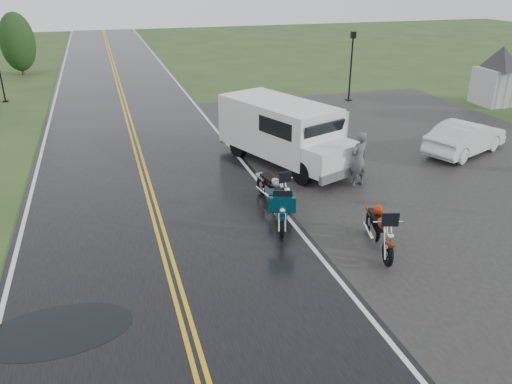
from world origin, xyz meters
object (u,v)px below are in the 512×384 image
van_white (304,152)px  motorcycle_silver (286,196)px  motorcycle_red (389,243)px  visitor_center (501,61)px  lamp_post_far_right (351,67)px  motorcycle_teal (282,217)px  person_at_van (359,160)px  sedan_white (466,138)px

van_white → motorcycle_silver: bearing=-144.9°
motorcycle_red → van_white: 5.62m
motorcycle_red → motorcycle_silver: (-1.41, 3.50, -0.03)m
van_white → visitor_center: bearing=6.4°
visitor_center → lamp_post_far_right: size_ratio=4.09×
motorcycle_teal → van_white: (2.01, 3.43, 0.53)m
motorcycle_silver → van_white: van_white is taller
van_white → person_at_van: size_ratio=3.20×
motorcycle_silver → sedan_white: (8.95, 3.18, 0.01)m
motorcycle_silver → sedan_white: 9.49m
motorcycle_red → lamp_post_far_right: size_ratio=0.60×
person_at_van → lamp_post_far_right: lamp_post_far_right is taller
motorcycle_teal → van_white: 4.02m
motorcycle_teal → person_at_van: person_at_van is taller
visitor_center → motorcycle_silver: 19.01m
motorcycle_red → sedan_white: 10.07m
motorcycle_silver → lamp_post_far_right: (8.71, 12.97, 1.30)m
motorcycle_red → lamp_post_far_right: 18.06m
motorcycle_silver → person_at_van: bearing=16.5°
motorcycle_teal → sedan_white: 10.57m
van_white → lamp_post_far_right: 13.12m
motorcycle_silver → sedan_white: bearing=11.6°
person_at_van → sedan_white: (5.78, 1.74, -0.29)m
motorcycle_silver → lamp_post_far_right: size_ratio=0.57×
visitor_center → van_white: visitor_center is taller
motorcycle_red → motorcycle_silver: motorcycle_red is taller
visitor_center → sedan_white: visitor_center is taller
visitor_center → van_white: size_ratio=2.59×
van_white → lamp_post_far_right: size_ratio=1.58×
motorcycle_silver → lamp_post_far_right: 15.68m
visitor_center → person_at_van: (-13.02, -8.38, -1.44)m
visitor_center → person_at_van: visitor_center is taller
motorcycle_teal → van_white: bearing=77.8°
motorcycle_silver → motorcycle_red: bearing=-76.0°
motorcycle_red → van_white: size_ratio=0.38×
motorcycle_red → motorcycle_silver: 3.77m
visitor_center → sedan_white: (-7.24, -6.64, -1.72)m
motorcycle_red → sedan_white: (7.54, 6.68, -0.02)m
person_at_van → sedan_white: size_ratio=0.47×
visitor_center → motorcycle_silver: size_ratio=7.14×
motorcycle_teal → lamp_post_far_right: size_ratio=0.59×
visitor_center → motorcycle_teal: (-16.80, -11.15, -1.72)m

